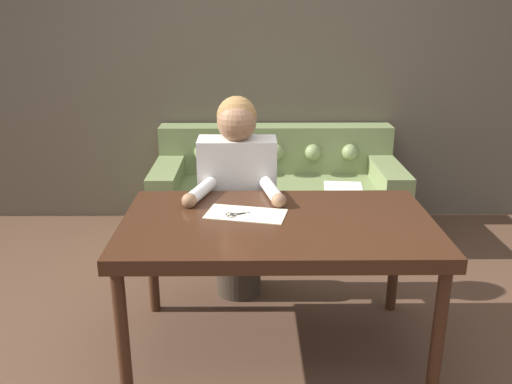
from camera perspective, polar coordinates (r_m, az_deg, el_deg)
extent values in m
plane|color=#4C3323|center=(2.91, 1.01, -17.48)|extent=(16.00, 16.00, 0.00)
cube|color=brown|center=(4.46, 0.36, 13.49)|extent=(8.00, 0.06, 2.60)
cube|color=#381E11|center=(2.68, 2.30, -3.67)|extent=(1.53, 0.90, 0.07)
cylinder|color=#381E11|center=(2.57, -13.88, -14.57)|extent=(0.06, 0.06, 0.66)
cylinder|color=#381E11|center=(2.64, 18.64, -14.06)|extent=(0.06, 0.06, 0.66)
cylinder|color=#381E11|center=(3.23, -10.87, -7.00)|extent=(0.06, 0.06, 0.66)
cylinder|color=#381E11|center=(3.29, 14.39, -6.80)|extent=(0.06, 0.06, 0.66)
cube|color=olive|center=(4.24, 2.20, -1.88)|extent=(1.87, 0.87, 0.44)
cube|color=olive|center=(4.42, 2.07, 4.61)|extent=(1.87, 0.22, 0.38)
cube|color=olive|center=(4.25, -9.07, -0.89)|extent=(0.20, 0.87, 0.60)
cube|color=olive|center=(4.33, 13.30, -0.80)|extent=(0.20, 0.87, 0.60)
sphere|color=olive|center=(4.31, -5.68, 4.14)|extent=(0.13, 0.13, 0.13)
sphere|color=olive|center=(4.29, -1.77, 4.17)|extent=(0.13, 0.13, 0.13)
sphere|color=olive|center=(4.30, 2.15, 4.18)|extent=(0.13, 0.13, 0.13)
sphere|color=olive|center=(4.32, 6.04, 4.17)|extent=(0.13, 0.13, 0.13)
sphere|color=olive|center=(4.37, 9.88, 4.14)|extent=(0.13, 0.13, 0.13)
cube|color=white|center=(4.11, 9.16, 0.52)|extent=(0.31, 0.30, 0.00)
cylinder|color=#33281E|center=(3.42, -1.87, -7.04)|extent=(0.28, 0.28, 0.45)
cube|color=beige|center=(3.23, -1.96, 0.93)|extent=(0.46, 0.22, 0.55)
sphere|color=#896042|center=(3.12, -2.05, 7.38)|extent=(0.23, 0.23, 0.23)
sphere|color=olive|center=(3.14, -2.04, 7.99)|extent=(0.23, 0.23, 0.23)
cylinder|color=beige|center=(2.98, -5.84, 0.08)|extent=(0.16, 0.32, 0.07)
sphere|color=#896042|center=(2.84, -7.04, -0.91)|extent=(0.08, 0.08, 0.08)
cylinder|color=beige|center=(2.97, 1.68, 0.11)|extent=(0.13, 0.32, 0.07)
sphere|color=#896042|center=(2.82, 2.41, -0.91)|extent=(0.08, 0.08, 0.08)
cube|color=beige|center=(2.73, -1.07, -2.32)|extent=(0.43, 0.29, 0.00)
cube|color=silver|center=(2.77, 0.16, -1.99)|extent=(0.12, 0.08, 0.00)
cube|color=black|center=(2.72, -1.79, -2.41)|extent=(0.08, 0.05, 0.00)
torus|color=black|center=(2.70, -2.57, -2.58)|extent=(0.04, 0.04, 0.01)
cube|color=silver|center=(2.75, 0.34, -2.15)|extent=(0.13, 0.03, 0.00)
cube|color=black|center=(2.73, -1.89, -2.30)|extent=(0.09, 0.03, 0.00)
torus|color=black|center=(2.73, -2.78, -2.36)|extent=(0.04, 0.04, 0.01)
cylinder|color=silver|center=(2.74, -1.01, -2.25)|extent=(0.01, 0.01, 0.01)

